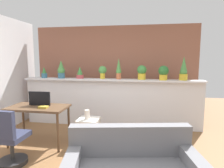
# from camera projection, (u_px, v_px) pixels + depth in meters

# --- Properties ---
(divider_wall) EXTENTS (4.28, 0.16, 1.13)m
(divider_wall) POSITION_uv_depth(u_px,v_px,m) (110.00, 103.00, 4.68)
(divider_wall) COLOR silver
(divider_wall) RESTS_ON ground
(plant_shelf) EXTENTS (4.28, 0.28, 0.04)m
(plant_shelf) POSITION_uv_depth(u_px,v_px,m) (110.00, 80.00, 4.56)
(plant_shelf) COLOR silver
(plant_shelf) RESTS_ON divider_wall
(brick_wall_behind) EXTENTS (4.28, 0.10, 2.50)m
(brick_wall_behind) POSITION_uv_depth(u_px,v_px,m) (114.00, 73.00, 5.17)
(brick_wall_behind) COLOR #935B47
(brick_wall_behind) RESTS_ON ground
(potted_plant_0) EXTENTS (0.14, 0.14, 0.28)m
(potted_plant_0) POSITION_uv_depth(u_px,v_px,m) (44.00, 73.00, 4.82)
(potted_plant_0) COLOR #386B84
(potted_plant_0) RESTS_ON plant_shelf
(potted_plant_1) EXTENTS (0.18, 0.18, 0.44)m
(potted_plant_1) POSITION_uv_depth(u_px,v_px,m) (61.00, 70.00, 4.73)
(potted_plant_1) COLOR #386B84
(potted_plant_1) RESTS_ON plant_shelf
(potted_plant_2) EXTENTS (0.18, 0.18, 0.29)m
(potted_plant_2) POSITION_uv_depth(u_px,v_px,m) (80.00, 73.00, 4.68)
(potted_plant_2) COLOR #B7474C
(potted_plant_2) RESTS_ON plant_shelf
(potted_plant_3) EXTENTS (0.19, 0.19, 0.31)m
(potted_plant_3) POSITION_uv_depth(u_px,v_px,m) (103.00, 71.00, 4.60)
(potted_plant_3) COLOR gold
(potted_plant_3) RESTS_ON plant_shelf
(potted_plant_4) EXTENTS (0.13, 0.13, 0.49)m
(potted_plant_4) POSITION_uv_depth(u_px,v_px,m) (119.00, 69.00, 4.50)
(potted_plant_4) COLOR #C66B42
(potted_plant_4) RESTS_ON plant_shelf
(potted_plant_5) EXTENTS (0.22, 0.22, 0.33)m
(potted_plant_5) POSITION_uv_depth(u_px,v_px,m) (142.00, 72.00, 4.43)
(potted_plant_5) COLOR gold
(potted_plant_5) RESTS_ON plant_shelf
(potted_plant_6) EXTENTS (0.23, 0.23, 0.33)m
(potted_plant_6) POSITION_uv_depth(u_px,v_px,m) (163.00, 72.00, 4.30)
(potted_plant_6) COLOR gold
(potted_plant_6) RESTS_ON plant_shelf
(potted_plant_7) EXTENTS (0.18, 0.18, 0.53)m
(potted_plant_7) POSITION_uv_depth(u_px,v_px,m) (184.00, 70.00, 4.27)
(potted_plant_7) COLOR gold
(potted_plant_7) RESTS_ON plant_shelf
(desk) EXTENTS (1.10, 0.60, 0.75)m
(desk) POSITION_uv_depth(u_px,v_px,m) (38.00, 111.00, 3.64)
(desk) COLOR brown
(desk) RESTS_ON ground
(tv_monitor) EXTENTS (0.43, 0.04, 0.27)m
(tv_monitor) POSITION_uv_depth(u_px,v_px,m) (39.00, 98.00, 3.69)
(tv_monitor) COLOR black
(tv_monitor) RESTS_ON desk
(office_chair) EXTENTS (0.45, 0.45, 0.91)m
(office_chair) POSITION_uv_depth(u_px,v_px,m) (9.00, 142.00, 2.93)
(office_chair) COLOR #262628
(office_chair) RESTS_ON ground
(side_cube_shelf) EXTENTS (0.40, 0.41, 0.50)m
(side_cube_shelf) POSITION_uv_depth(u_px,v_px,m) (89.00, 131.00, 3.71)
(side_cube_shelf) COLOR silver
(side_cube_shelf) RESTS_ON ground
(vase_on_shelf) EXTENTS (0.10, 0.10, 0.18)m
(vase_on_shelf) POSITION_uv_depth(u_px,v_px,m) (87.00, 114.00, 3.66)
(vase_on_shelf) COLOR silver
(vase_on_shelf) RESTS_ON side_cube_shelf
(book_on_desk) EXTENTS (0.16, 0.11, 0.04)m
(book_on_desk) POSITION_uv_depth(u_px,v_px,m) (43.00, 107.00, 3.50)
(book_on_desk) COLOR gold
(book_on_desk) RESTS_ON desk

